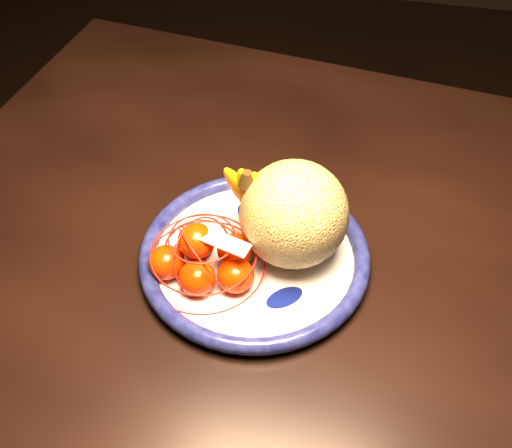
% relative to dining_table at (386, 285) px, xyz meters
% --- Properties ---
extents(dining_table, '(1.61, 1.09, 0.75)m').
position_rel_dining_table_xyz_m(dining_table, '(0.00, 0.00, 0.00)').
color(dining_table, black).
rests_on(dining_table, ground).
extents(fruit_bowl, '(0.33, 0.33, 0.03)m').
position_rel_dining_table_xyz_m(fruit_bowl, '(-0.20, -0.06, 0.09)').
color(fruit_bowl, white).
rests_on(fruit_bowl, dining_table).
extents(cantaloupe, '(0.15, 0.15, 0.15)m').
position_rel_dining_table_xyz_m(cantaloupe, '(-0.15, -0.04, 0.17)').
color(cantaloupe, olive).
rests_on(cantaloupe, fruit_bowl).
extents(banana_bunch, '(0.10, 0.09, 0.15)m').
position_rel_dining_table_xyz_m(banana_bunch, '(-0.21, -0.01, 0.17)').
color(banana_bunch, yellow).
rests_on(banana_bunch, fruit_bowl).
extents(mandarin_bag, '(0.20, 0.20, 0.11)m').
position_rel_dining_table_xyz_m(mandarin_bag, '(-0.26, -0.10, 0.12)').
color(mandarin_bag, '#F03100').
rests_on(mandarin_bag, fruit_bowl).
extents(price_tag, '(0.08, 0.04, 0.01)m').
position_rel_dining_table_xyz_m(price_tag, '(-0.23, -0.11, 0.17)').
color(price_tag, white).
rests_on(price_tag, mandarin_bag).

